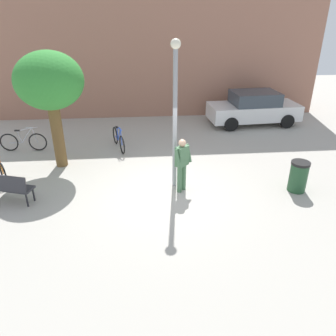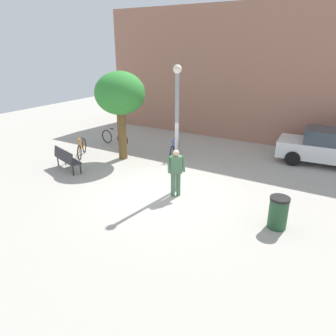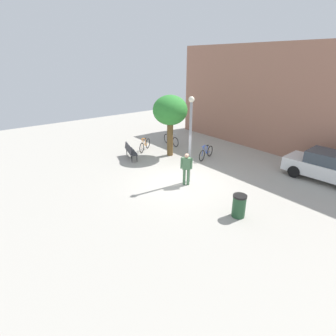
# 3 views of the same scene
# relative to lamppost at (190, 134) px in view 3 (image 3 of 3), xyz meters

# --- Properties ---
(ground_plane) EXTENTS (36.00, 36.00, 0.00)m
(ground_plane) POSITION_rel_lamppost_xyz_m (-0.26, -0.34, -2.56)
(ground_plane) COLOR #A8A399
(building_facade) EXTENTS (16.59, 2.00, 6.90)m
(building_facade) POSITION_rel_lamppost_xyz_m (-0.26, 8.34, 0.89)
(building_facade) COLOR #9E6B56
(building_facade) RESTS_ON ground_plane
(lamppost) EXTENTS (0.28, 0.28, 4.34)m
(lamppost) POSITION_rel_lamppost_xyz_m (0.00, 0.00, 0.00)
(lamppost) COLOR gray
(lamppost) RESTS_ON ground_plane
(person_by_lamppost) EXTENTS (0.59, 0.57, 1.67)m
(person_by_lamppost) POSITION_rel_lamppost_xyz_m (0.18, -0.36, -1.59)
(person_by_lamppost) COLOR #47704C
(person_by_lamppost) RESTS_ON ground_plane
(park_bench) EXTENTS (1.67, 0.93, 0.92)m
(park_bench) POSITION_rel_lamppost_xyz_m (-4.90, -0.60, -2.01)
(park_bench) COLOR #2D2D33
(park_bench) RESTS_ON ground_plane
(plaza_tree) EXTENTS (2.18, 2.18, 3.89)m
(plaza_tree) POSITION_rel_lamppost_xyz_m (-3.83, 1.80, 0.34)
(plaza_tree) COLOR brown
(plaza_tree) RESTS_ON ground_plane
(bicycle_blue) EXTENTS (0.57, 1.75, 0.97)m
(bicycle_blue) POSITION_rel_lamppost_xyz_m (-1.88, 3.18, -2.18)
(bicycle_blue) COLOR black
(bicycle_blue) RESTS_ON ground_plane
(bicycle_silver) EXTENTS (1.81, 0.15, 0.97)m
(bicycle_silver) POSITION_rel_lamppost_xyz_m (-5.54, 3.27, -2.18)
(bicycle_silver) COLOR black
(bicycle_silver) RESTS_ON ground_plane
(bicycle_orange) EXTENTS (1.05, 1.53, 0.97)m
(bicycle_orange) POSITION_rel_lamppost_xyz_m (-5.66, 1.03, -2.18)
(bicycle_orange) COLOR black
(bicycle_orange) RESTS_ON ground_plane
(parked_car_white) EXTENTS (4.31, 2.05, 1.55)m
(parked_car_white) POSITION_rel_lamppost_xyz_m (4.37, 5.73, -1.78)
(parked_car_white) COLOR silver
(parked_car_white) RESTS_ON ground_plane
(trash_bin) EXTENTS (0.56, 0.56, 0.95)m
(trash_bin) POSITION_rel_lamppost_xyz_m (3.68, -0.66, -2.08)
(trash_bin) COLOR #234C2D
(trash_bin) RESTS_ON ground_plane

